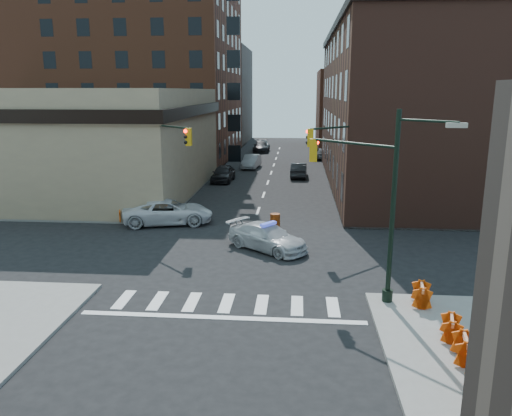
% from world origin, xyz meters
% --- Properties ---
extents(ground, '(140.00, 140.00, 0.00)m').
position_xyz_m(ground, '(0.00, 0.00, 0.00)').
color(ground, black).
rests_on(ground, ground).
extents(sidewalk_nw, '(34.00, 54.50, 0.15)m').
position_xyz_m(sidewalk_nw, '(-23.00, 32.75, 0.07)').
color(sidewalk_nw, gray).
rests_on(sidewalk_nw, ground).
extents(sidewalk_ne, '(34.00, 54.50, 0.15)m').
position_xyz_m(sidewalk_ne, '(23.00, 32.75, 0.07)').
color(sidewalk_ne, gray).
rests_on(sidewalk_ne, ground).
extents(bank_building, '(22.00, 22.00, 9.00)m').
position_xyz_m(bank_building, '(-17.00, 16.50, 4.50)').
color(bank_building, '#998564').
rests_on(bank_building, ground).
extents(apartment_block, '(25.00, 25.00, 24.00)m').
position_xyz_m(apartment_block, '(-18.50, 40.00, 12.00)').
color(apartment_block, brown).
rests_on(apartment_block, ground).
extents(commercial_row_ne, '(14.00, 34.00, 14.00)m').
position_xyz_m(commercial_row_ne, '(13.00, 22.50, 7.00)').
color(commercial_row_ne, '#49271D').
rests_on(commercial_row_ne, ground).
extents(filler_nw, '(20.00, 18.00, 16.00)m').
position_xyz_m(filler_nw, '(-16.00, 62.00, 8.00)').
color(filler_nw, brown).
rests_on(filler_nw, ground).
extents(filler_ne, '(16.00, 16.00, 12.00)m').
position_xyz_m(filler_ne, '(14.00, 58.00, 6.00)').
color(filler_ne, brown).
rests_on(filler_ne, ground).
extents(signal_pole_se, '(5.40, 5.27, 8.00)m').
position_xyz_m(signal_pole_se, '(6.04, -5.52, 4.61)').
color(signal_pole_se, black).
rests_on(signal_pole_se, sidewalk_se).
extents(signal_pole_nw, '(3.58, 3.67, 8.00)m').
position_xyz_m(signal_pole_nw, '(-5.85, 5.34, 4.34)').
color(signal_pole_nw, black).
rests_on(signal_pole_nw, sidewalk_nw).
extents(signal_pole_ne, '(3.67, 3.58, 8.00)m').
position_xyz_m(signal_pole_ne, '(5.84, 5.35, 4.34)').
color(signal_pole_ne, black).
rests_on(signal_pole_ne, sidewalk_ne).
extents(tree_ne_near, '(3.00, 3.00, 4.85)m').
position_xyz_m(tree_ne_near, '(7.50, 26.00, 3.49)').
color(tree_ne_near, black).
rests_on(tree_ne_near, sidewalk_ne).
extents(tree_ne_far, '(3.00, 3.00, 4.85)m').
position_xyz_m(tree_ne_far, '(7.50, 34.00, 3.49)').
color(tree_ne_far, black).
rests_on(tree_ne_far, sidewalk_ne).
extents(police_car, '(5.22, 4.67, 1.46)m').
position_xyz_m(police_car, '(1.27, 0.74, 0.73)').
color(police_car, '#BCBDC1').
rests_on(police_car, ground).
extents(pickup, '(6.48, 4.11, 1.67)m').
position_xyz_m(pickup, '(-5.80, 5.85, 0.83)').
color(pickup, silver).
rests_on(pickup, ground).
extents(parked_car_wnear, '(2.11, 4.83, 1.62)m').
position_xyz_m(parked_car_wnear, '(-4.48, 22.27, 0.81)').
color(parked_car_wnear, black).
rests_on(parked_car_wnear, ground).
extents(parked_car_wfar, '(2.05, 4.81, 1.54)m').
position_xyz_m(parked_car_wfar, '(-2.50, 31.32, 0.77)').
color(parked_car_wfar, gray).
rests_on(parked_car_wfar, ground).
extents(parked_car_wdeep, '(2.33, 5.59, 1.61)m').
position_xyz_m(parked_car_wdeep, '(-2.50, 47.34, 0.81)').
color(parked_car_wdeep, black).
rests_on(parked_car_wdeep, ground).
extents(parked_car_enear, '(1.75, 4.61, 1.50)m').
position_xyz_m(parked_car_enear, '(3.03, 25.42, 0.75)').
color(parked_car_enear, black).
rests_on(parked_car_enear, ground).
extents(parked_car_efar, '(1.81, 4.49, 1.53)m').
position_xyz_m(parked_car_efar, '(5.50, 40.26, 0.77)').
color(parked_car_efar, gray).
rests_on(parked_car_efar, ground).
extents(pedestrian_a, '(0.78, 0.68, 1.80)m').
position_xyz_m(pedestrian_a, '(-8.68, 7.84, 1.05)').
color(pedestrian_a, black).
rests_on(pedestrian_a, sidewalk_nw).
extents(pedestrian_b, '(1.02, 0.85, 1.91)m').
position_xyz_m(pedestrian_b, '(-10.16, 7.67, 1.10)').
color(pedestrian_b, black).
rests_on(pedestrian_b, sidewalk_nw).
extents(pedestrian_c, '(1.27, 1.01, 2.01)m').
position_xyz_m(pedestrian_c, '(-11.93, 6.00, 1.15)').
color(pedestrian_c, black).
rests_on(pedestrian_c, sidewalk_nw).
extents(barrel_road, '(0.64, 0.64, 1.13)m').
position_xyz_m(barrel_road, '(1.52, 4.67, 0.57)').
color(barrel_road, orange).
rests_on(barrel_road, ground).
extents(barrel_bank, '(0.73, 0.73, 1.02)m').
position_xyz_m(barrel_bank, '(-5.50, 5.60, 0.51)').
color(barrel_bank, '#EE5B0B').
rests_on(barrel_bank, ground).
extents(barricade_se_a, '(0.78, 1.27, 0.89)m').
position_xyz_m(barricade_se_a, '(8.14, -6.60, 0.59)').
color(barricade_se_a, '#CD4709').
rests_on(barricade_se_a, sidewalk_se).
extents(barricade_se_b, '(0.79, 1.20, 0.83)m').
position_xyz_m(barricade_se_b, '(8.50, -9.50, 0.56)').
color(barricade_se_b, red).
rests_on(barricade_se_b, sidewalk_se).
extents(barricade_se_c, '(0.76, 1.24, 0.87)m').
position_xyz_m(barricade_se_c, '(8.50, -11.00, 0.58)').
color(barricade_se_c, '#D05F09').
rests_on(barricade_se_c, sidewalk_se).
extents(barricade_se_d, '(0.85, 1.30, 0.90)m').
position_xyz_m(barricade_se_d, '(8.50, -12.50, 0.60)').
color(barricade_se_d, '#F1350B').
rests_on(barricade_se_d, sidewalk_se).
extents(barricade_se_e, '(0.78, 1.26, 0.89)m').
position_xyz_m(barricade_se_e, '(8.50, -14.00, 0.59)').
color(barricade_se_e, red).
rests_on(barricade_se_e, sidewalk_se).
extents(barricade_nw_a, '(1.30, 0.66, 0.97)m').
position_xyz_m(barricade_nw_a, '(-6.50, 6.27, 0.64)').
color(barricade_nw_a, red).
rests_on(barricade_nw_a, sidewalk_nw).
extents(barricade_nw_b, '(1.17, 0.78, 0.80)m').
position_xyz_m(barricade_nw_b, '(-8.68, 5.70, 0.55)').
color(barricade_nw_b, '#E25A0A').
rests_on(barricade_nw_b, sidewalk_nw).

